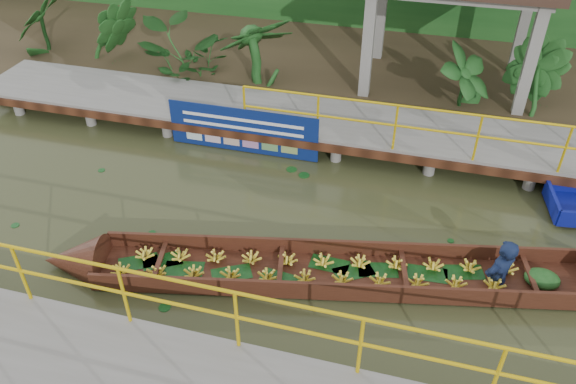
# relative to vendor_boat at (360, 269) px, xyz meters

# --- Properties ---
(ground) EXTENTS (80.00, 80.00, 0.00)m
(ground) POSITION_rel_vendor_boat_xyz_m (-2.09, 0.76, -0.22)
(ground) COLOR #2F341A
(ground) RESTS_ON ground
(land_strip) EXTENTS (30.00, 8.00, 0.45)m
(land_strip) POSITION_rel_vendor_boat_xyz_m (-2.09, 8.26, 0.00)
(land_strip) COLOR #2E2417
(land_strip) RESTS_ON ground
(far_dock) EXTENTS (16.00, 2.06, 1.66)m
(far_dock) POSITION_rel_vendor_boat_xyz_m (-2.07, 4.19, 0.26)
(far_dock) COLOR slate
(far_dock) RESTS_ON ground
(vendor_boat) EXTENTS (10.07, 3.05, 2.10)m
(vendor_boat) POSITION_rel_vendor_boat_xyz_m (0.00, 0.00, 0.00)
(vendor_boat) COLOR #34180E
(vendor_boat) RESTS_ON ground
(blue_banner) EXTENTS (3.38, 0.04, 1.06)m
(blue_banner) POSITION_rel_vendor_boat_xyz_m (-3.13, 3.24, 0.34)
(blue_banner) COLOR navy
(blue_banner) RESTS_ON ground
(tropical_plants) EXTENTS (14.16, 1.16, 1.45)m
(tropical_plants) POSITION_rel_vendor_boat_xyz_m (-3.84, 6.06, 0.95)
(tropical_plants) COLOR #154216
(tropical_plants) RESTS_ON ground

